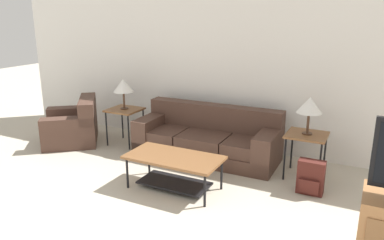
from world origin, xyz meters
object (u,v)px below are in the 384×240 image
(couch, at_px, (207,139))
(table_lamp_right, at_px, (310,106))
(coffee_table, at_px, (174,165))
(backpack, at_px, (311,178))
(side_table_right, at_px, (307,138))
(table_lamp_left, at_px, (123,86))
(armchair, at_px, (73,127))
(side_table_left, at_px, (125,113))

(couch, bearing_deg, table_lamp_right, -3.49)
(coffee_table, bearing_deg, backpack, 22.36)
(side_table_right, distance_m, backpack, 0.63)
(side_table_right, distance_m, table_lamp_left, 3.18)
(couch, distance_m, table_lamp_left, 1.75)
(couch, height_order, side_table_right, couch)
(couch, bearing_deg, armchair, -170.21)
(couch, xyz_separation_m, backpack, (1.74, -0.59, -0.08))
(coffee_table, height_order, side_table_right, side_table_right)
(table_lamp_right, bearing_deg, table_lamp_left, 180.00)
(armchair, bearing_deg, side_table_right, 4.70)
(couch, distance_m, armchair, 2.53)
(side_table_right, height_order, backpack, side_table_right)
(armchair, bearing_deg, side_table_left, 20.00)
(coffee_table, xyz_separation_m, table_lamp_right, (1.48, 1.17, 0.71))
(armchair, relative_size, backpack, 3.03)
(coffee_table, distance_m, backpack, 1.79)
(coffee_table, distance_m, side_table_right, 1.91)
(table_lamp_right, distance_m, backpack, 0.99)
(side_table_right, height_order, table_lamp_right, table_lamp_right)
(armchair, distance_m, backpack, 4.24)
(couch, xyz_separation_m, armchair, (-2.49, -0.43, -0.01))
(couch, xyz_separation_m, side_table_right, (1.57, -0.10, 0.29))
(side_table_right, bearing_deg, table_lamp_right, 180.00)
(couch, bearing_deg, backpack, -18.64)
(coffee_table, bearing_deg, table_lamp_right, 38.34)
(side_table_right, height_order, table_lamp_left, table_lamp_left)
(side_table_left, height_order, side_table_right, same)
(armchair, bearing_deg, table_lamp_left, 20.00)
(side_table_left, xyz_separation_m, table_lamp_left, (0.00, 0.00, 0.48))
(armchair, height_order, table_lamp_right, table_lamp_right)
(side_table_right, xyz_separation_m, backpack, (0.17, -0.49, -0.36))
(couch, bearing_deg, side_table_right, -3.49)
(armchair, xyz_separation_m, table_lamp_left, (0.92, 0.33, 0.77))
(side_table_left, bearing_deg, backpack, -8.45)
(armchair, height_order, side_table_left, armchair)
(couch, height_order, table_lamp_left, table_lamp_left)
(table_lamp_left, height_order, table_lamp_right, same)
(armchair, bearing_deg, couch, 9.79)
(armchair, xyz_separation_m, backpack, (4.23, -0.16, -0.07))
(couch, xyz_separation_m, coffee_table, (0.09, -1.27, 0.05))
(backpack, bearing_deg, armchair, 177.86)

